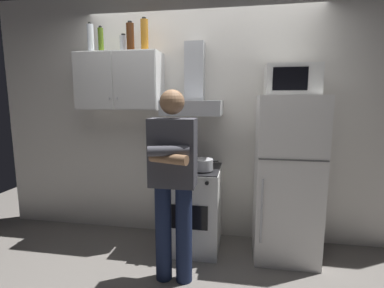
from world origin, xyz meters
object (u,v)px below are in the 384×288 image
(cooking_pot, at_px, (202,164))
(bottle_canister_steel, at_px, (124,44))
(upper_cabinet, at_px, (120,81))
(microwave, at_px, (291,80))
(stove_oven, at_px, (191,207))
(range_hood, at_px, (193,96))
(refrigerator, at_px, (287,178))
(person_standing, at_px, (173,180))
(bottle_olive_oil, at_px, (101,40))
(bottle_vodka_clear, at_px, (91,39))
(bottle_liquor_amber, at_px, (145,35))
(bottle_rum_dark, at_px, (130,37))

(cooking_pot, xyz_separation_m, bottle_canister_steel, (-0.89, 0.28, 1.21))
(cooking_pot, relative_size, bottle_canister_steel, 1.61)
(upper_cabinet, distance_m, cooking_pot, 1.26)
(microwave, xyz_separation_m, cooking_pot, (-0.82, -0.14, -0.81))
(stove_oven, distance_m, bottle_canister_steel, 1.88)
(upper_cabinet, height_order, range_hood, range_hood)
(stove_oven, distance_m, refrigerator, 1.02)
(stove_oven, xyz_separation_m, person_standing, (-0.05, -0.61, 0.47))
(upper_cabinet, xyz_separation_m, bottle_olive_oil, (-0.18, -0.03, 0.43))
(range_hood, height_order, bottle_canister_steel, bottle_canister_steel)
(bottle_vodka_clear, xyz_separation_m, bottle_liquor_amber, (0.63, -0.06, 0.00))
(bottle_vodka_clear, bearing_deg, bottle_rum_dark, -7.02)
(upper_cabinet, bearing_deg, cooking_pot, -14.73)
(cooking_pot, height_order, bottle_vodka_clear, bottle_vodka_clear)
(microwave, bearing_deg, range_hood, 173.54)
(cooking_pot, height_order, bottle_liquor_amber, bottle_liquor_amber)
(microwave, bearing_deg, person_standing, -148.00)
(upper_cabinet, bearing_deg, bottle_rum_dark, -11.34)
(bottle_vodka_clear, bearing_deg, upper_cabinet, -5.11)
(upper_cabinet, distance_m, bottle_olive_oil, 0.46)
(microwave, bearing_deg, bottle_vodka_clear, 176.26)
(range_hood, bearing_deg, bottle_rum_dark, -177.37)
(upper_cabinet, relative_size, bottle_rum_dark, 2.99)
(person_standing, relative_size, bottle_vodka_clear, 5.05)
(cooking_pot, bearing_deg, range_hood, 117.88)
(person_standing, height_order, bottle_rum_dark, bottle_rum_dark)
(bottle_canister_steel, height_order, bottle_liquor_amber, bottle_liquor_amber)
(refrigerator, height_order, microwave, microwave)
(upper_cabinet, distance_m, bottle_canister_steel, 0.39)
(cooking_pot, relative_size, bottle_vodka_clear, 0.97)
(stove_oven, xyz_separation_m, bottle_liquor_amber, (-0.50, 0.10, 1.78))
(refrigerator, distance_m, bottle_vodka_clear, 2.52)
(stove_oven, relative_size, microwave, 1.82)
(range_hood, relative_size, bottle_olive_oil, 2.81)
(bottle_canister_steel, bearing_deg, bottle_vodka_clear, -179.18)
(refrigerator, relative_size, bottle_liquor_amber, 4.82)
(refrigerator, bearing_deg, bottle_liquor_amber, 176.24)
(range_hood, relative_size, microwave, 1.56)
(cooking_pot, distance_m, bottle_vodka_clear, 1.82)
(bottle_canister_steel, distance_m, bottle_liquor_amber, 0.27)
(upper_cabinet, distance_m, microwave, 1.75)
(upper_cabinet, distance_m, person_standing, 1.35)
(bottle_rum_dark, bearing_deg, bottle_canister_steel, 148.04)
(upper_cabinet, xyz_separation_m, range_hood, (0.80, 0.00, -0.15))
(upper_cabinet, bearing_deg, bottle_liquor_amber, -5.62)
(cooking_pot, xyz_separation_m, bottle_rum_dark, (-0.79, 0.22, 1.27))
(bottle_canister_steel, bearing_deg, microwave, -4.73)
(refrigerator, bearing_deg, range_hood, 172.45)
(stove_oven, xyz_separation_m, microwave, (0.95, 0.02, 1.31))
(bottle_olive_oil, relative_size, bottle_liquor_amber, 0.80)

